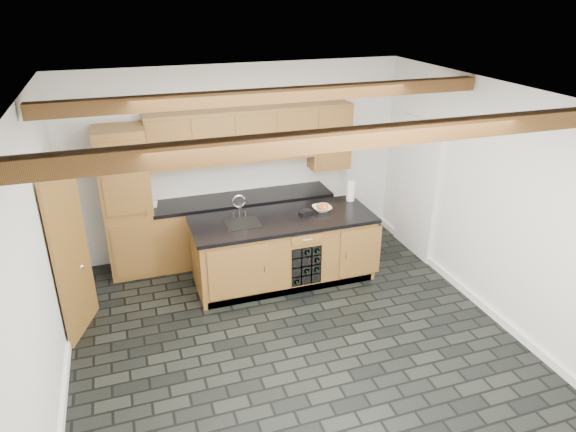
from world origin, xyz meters
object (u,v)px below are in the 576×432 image
island (284,249)px  fruit_bowl (322,209)px  kitchen_scale (306,212)px  paper_towel (351,191)px

island → fruit_bowl: bearing=7.2°
island → kitchen_scale: bearing=6.8°
fruit_bowl → paper_towel: size_ratio=0.90×
kitchen_scale → island: bearing=166.5°
island → fruit_bowl: fruit_bowl is taller
island → fruit_bowl: (0.58, 0.07, 0.50)m
kitchen_scale → fruit_bowl: (0.25, 0.03, 0.00)m
kitchen_scale → paper_towel: bearing=-2.2°
fruit_bowl → paper_towel: paper_towel is taller
fruit_bowl → paper_towel: (0.53, 0.22, 0.11)m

